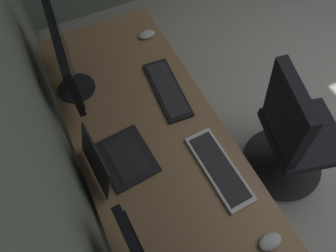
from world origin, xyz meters
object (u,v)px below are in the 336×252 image
Objects in this scene: drawer_pedestal at (156,181)px; monitor_primary at (65,58)px; mouse_spare at (147,35)px; office_chair at (292,138)px; keyboard_spare at (219,168)px; mouse_main at (270,242)px; laptop_leftmost at (115,159)px; keyboard_main at (167,89)px.

monitor_primary is (0.55, 0.21, 0.62)m from drawer_pedestal.
office_chair reaches higher than mouse_spare.
keyboard_spare is (-0.76, -0.46, -0.23)m from monitor_primary.
mouse_main is at bearing 127.33° from office_chair.
monitor_primary is 1.74× the size of laptop_leftmost.
mouse_main is at bearing -155.42° from drawer_pedestal.
laptop_leftmost is (-0.52, -0.03, -0.19)m from monitor_primary.
drawer_pedestal is at bearing 144.15° from keyboard_main.
keyboard_spare is at bearing 177.08° from mouse_spare.
laptop_leftmost is 2.98× the size of mouse_spare.
drawer_pedestal is 1.62× the size of keyboard_main.
keyboard_spare is 0.38m from mouse_main.
mouse_main is (-1.13, -0.48, -0.22)m from monitor_primary.
mouse_spare is (0.96, -0.05, 0.01)m from keyboard_spare.
office_chair is (0.06, -0.60, -0.28)m from keyboard_spare.
laptop_leftmost is at bearing 146.35° from mouse_spare.
office_chair is at bearing -84.15° from keyboard_spare.
office_chair reaches higher than drawer_pedestal.
drawer_pedestal is 2.25× the size of laptop_leftmost.
laptop_leftmost is 0.72× the size of keyboard_main.
keyboard_spare is 0.66m from office_chair.
monitor_primary is 0.55m from laptop_leftmost.
keyboard_spare is 4.08× the size of mouse_spare.
mouse_spare is at bearing -21.57° from drawer_pedestal.
keyboard_main is 0.90m from mouse_main.
keyboard_main is 4.13× the size of mouse_main.
laptop_leftmost reaches higher than keyboard_spare.
mouse_main and mouse_spare have the same top height.
mouse_spare is (0.75, -0.30, 0.40)m from drawer_pedestal.
mouse_main is (-0.59, -0.27, 0.40)m from drawer_pedestal.
keyboard_main is at bearing 52.89° from office_chair.
monitor_primary is at bearing 31.28° from keyboard_spare.
office_chair is (-0.70, -1.06, -0.51)m from monitor_primary.
mouse_spare is 1.09m from office_chair.
monitor_primary reaches higher than mouse_main.
drawer_pedestal is 1.64× the size of keyboard_spare.
drawer_pedestal is 0.76m from mouse_main.
office_chair is at bearing -127.11° from keyboard_main.
mouse_spare is at bearing -2.92° from keyboard_spare.
mouse_spare is at bearing 31.44° from office_chair.
laptop_leftmost reaches higher than keyboard_main.
laptop_leftmost is at bearing 60.77° from keyboard_spare.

